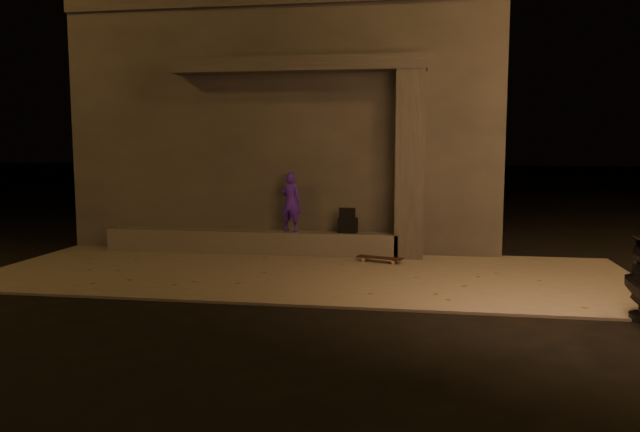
% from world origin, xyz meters
% --- Properties ---
extents(ground, '(120.00, 120.00, 0.00)m').
position_xyz_m(ground, '(0.00, 0.00, 0.00)').
color(ground, black).
rests_on(ground, ground).
extents(sidewalk, '(11.00, 4.40, 0.04)m').
position_xyz_m(sidewalk, '(0.00, 2.00, 0.02)').
color(sidewalk, '#6A635D').
rests_on(sidewalk, ground).
extents(building, '(9.00, 5.10, 5.22)m').
position_xyz_m(building, '(-1.00, 6.49, 2.61)').
color(building, '#3A3735').
rests_on(building, ground).
extents(ledge, '(6.00, 0.55, 0.45)m').
position_xyz_m(ledge, '(-1.50, 3.75, 0.27)').
color(ledge, '#585750').
rests_on(ledge, sidewalk).
extents(column, '(0.55, 0.55, 3.60)m').
position_xyz_m(column, '(1.70, 3.75, 1.84)').
color(column, '#3A3735').
rests_on(column, sidewalk).
extents(canopy, '(5.00, 0.70, 0.28)m').
position_xyz_m(canopy, '(-0.50, 3.80, 3.78)').
color(canopy, '#3A3735').
rests_on(canopy, column).
extents(skateboarder, '(0.49, 0.39, 1.19)m').
position_xyz_m(skateboarder, '(-0.66, 3.75, 1.08)').
color(skateboarder, '#461CBB').
rests_on(skateboarder, ledge).
extents(backpack, '(0.38, 0.26, 0.51)m').
position_xyz_m(backpack, '(0.50, 3.75, 0.66)').
color(backpack, black).
rests_on(backpack, ledge).
extents(skateboard, '(0.91, 0.47, 0.10)m').
position_xyz_m(skateboard, '(1.18, 3.10, 0.12)').
color(skateboard, black).
rests_on(skateboard, sidewalk).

